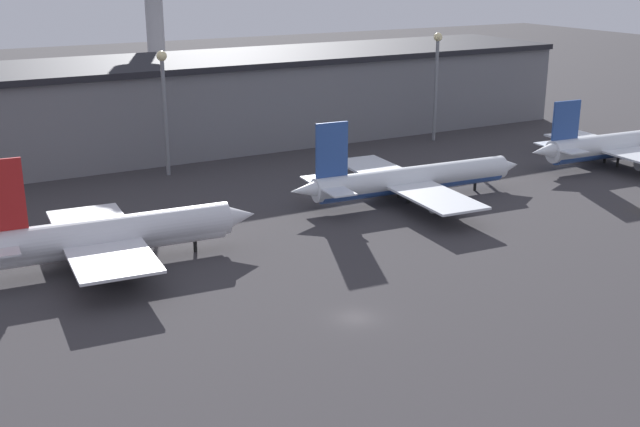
% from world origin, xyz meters
% --- Properties ---
extents(ground, '(600.00, 600.00, 0.00)m').
position_xyz_m(ground, '(0.00, 0.00, 0.00)').
color(ground, '#383538').
extents(terminal_building, '(196.67, 29.44, 17.98)m').
position_xyz_m(terminal_building, '(0.00, 87.42, 9.03)').
color(terminal_building, slate).
rests_on(terminal_building, ground).
extents(airplane_1, '(39.46, 29.30, 15.07)m').
position_xyz_m(airplane_1, '(-19.07, 28.70, 3.92)').
color(airplane_1, silver).
rests_on(airplane_1, ground).
extents(airplane_2, '(42.43, 35.60, 13.86)m').
position_xyz_m(airplane_2, '(30.88, 33.83, 3.39)').
color(airplane_2, white).
rests_on(airplane_2, ground).
extents(airplane_3, '(40.59, 28.54, 13.05)m').
position_xyz_m(airplane_3, '(78.36, 33.98, 3.73)').
color(airplane_3, white).
rests_on(airplane_3, ground).
extents(lamp_post_1, '(1.80, 1.80, 22.09)m').
position_xyz_m(lamp_post_1, '(1.82, 67.62, 14.29)').
color(lamp_post_1, slate).
rests_on(lamp_post_1, ground).
extents(lamp_post_2, '(1.80, 1.80, 22.61)m').
position_xyz_m(lamp_post_2, '(60.83, 67.62, 14.58)').
color(lamp_post_2, slate).
rests_on(lamp_post_2, ground).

